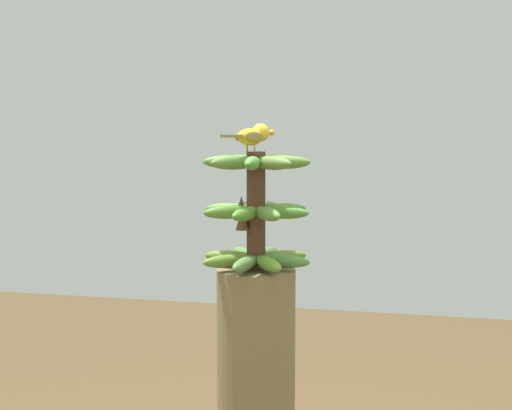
{
  "coord_description": "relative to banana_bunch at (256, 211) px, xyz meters",
  "views": [
    {
      "loc": [
        -0.42,
        1.83,
        1.5
      ],
      "look_at": [
        0.0,
        0.0,
        1.31
      ],
      "focal_mm": 49.1,
      "sensor_mm": 36.0,
      "label": 1
    }
  ],
  "objects": [
    {
      "name": "perched_bird",
      "position": [
        0.01,
        -0.0,
        0.2
      ],
      "size": [
        0.11,
        0.18,
        0.08
      ],
      "color": "#C68933",
      "rests_on": "banana_bunch"
    },
    {
      "name": "banana_bunch",
      "position": [
        0.0,
        0.0,
        0.0
      ],
      "size": [
        0.31,
        0.31,
        0.32
      ],
      "color": "#4C2D1E",
      "rests_on": "banana_tree"
    }
  ]
}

